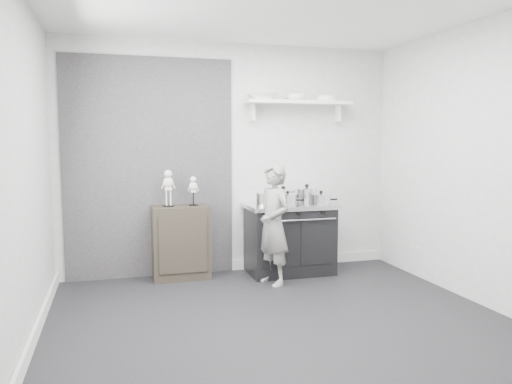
% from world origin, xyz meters
% --- Properties ---
extents(ground, '(4.00, 4.00, 0.00)m').
position_xyz_m(ground, '(0.00, 0.00, 0.00)').
color(ground, black).
rests_on(ground, ground).
extents(room_shell, '(4.02, 3.62, 2.71)m').
position_xyz_m(room_shell, '(-0.09, 0.15, 1.64)').
color(room_shell, '#A8A8A6').
rests_on(room_shell, ground).
extents(wall_shelf, '(1.30, 0.26, 0.24)m').
position_xyz_m(wall_shelf, '(0.80, 1.68, 2.01)').
color(wall_shelf, white).
rests_on(wall_shelf, room_shell).
extents(stove, '(1.03, 0.65, 0.83)m').
position_xyz_m(stove, '(0.63, 1.48, 0.42)').
color(stove, black).
rests_on(stove, ground).
extents(side_cabinet, '(0.64, 0.37, 0.83)m').
position_xyz_m(side_cabinet, '(-0.64, 1.61, 0.41)').
color(side_cabinet, black).
rests_on(side_cabinet, ground).
extents(child, '(0.45, 0.56, 1.32)m').
position_xyz_m(child, '(0.30, 1.09, 0.66)').
color(child, gray).
rests_on(child, ground).
extents(pot_front_left, '(0.32, 0.23, 0.18)m').
position_xyz_m(pot_front_left, '(0.31, 1.41, 0.90)').
color(pot_front_left, silver).
rests_on(pot_front_left, stove).
extents(pot_back_left, '(0.37, 0.28, 0.20)m').
position_xyz_m(pot_back_left, '(0.58, 1.58, 0.91)').
color(pot_back_left, silver).
rests_on(pot_back_left, stove).
extents(pot_back_right, '(0.35, 0.27, 0.22)m').
position_xyz_m(pot_back_right, '(0.88, 1.58, 0.92)').
color(pot_back_right, silver).
rests_on(pot_back_right, stove).
extents(pot_front_right, '(0.32, 0.24, 0.16)m').
position_xyz_m(pot_front_right, '(0.95, 1.31, 0.89)').
color(pot_front_right, silver).
rests_on(pot_front_right, stove).
extents(pot_front_center, '(0.30, 0.21, 0.17)m').
position_xyz_m(pot_front_center, '(0.54, 1.31, 0.90)').
color(pot_front_center, silver).
rests_on(pot_front_center, stove).
extents(skeleton_full, '(0.13, 0.09, 0.47)m').
position_xyz_m(skeleton_full, '(-0.77, 1.61, 1.07)').
color(skeleton_full, beige).
rests_on(skeleton_full, side_cabinet).
extents(skeleton_torso, '(0.11, 0.07, 0.38)m').
position_xyz_m(skeleton_torso, '(-0.49, 1.61, 1.02)').
color(skeleton_torso, beige).
rests_on(skeleton_torso, side_cabinet).
extents(bowl_large, '(0.34, 0.34, 0.08)m').
position_xyz_m(bowl_large, '(0.35, 1.67, 2.08)').
color(bowl_large, white).
rests_on(bowl_large, wall_shelf).
extents(bowl_small, '(0.23, 0.23, 0.07)m').
position_xyz_m(bowl_small, '(0.77, 1.67, 2.08)').
color(bowl_small, white).
rests_on(bowl_small, wall_shelf).
extents(plate_stack, '(0.26, 0.26, 0.06)m').
position_xyz_m(plate_stack, '(1.16, 1.67, 2.07)').
color(plate_stack, silver).
rests_on(plate_stack, wall_shelf).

